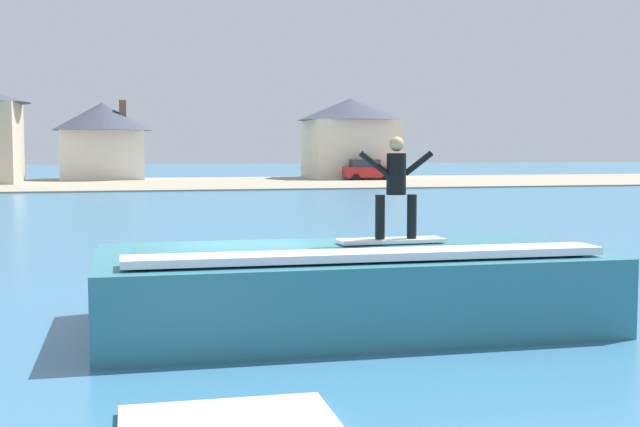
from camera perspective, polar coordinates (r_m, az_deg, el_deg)
The scene contains 9 objects.
ground_plane at distance 14.84m, azimuth -5.29°, elevation -7.05°, with size 260.00×260.00×0.00m, color teal.
wave_crest at distance 14.04m, azimuth 1.94°, elevation -4.94°, with size 8.18×4.06×1.41m.
surfboard at distance 13.86m, azimuth 4.83°, elevation -1.84°, with size 1.78×0.58×0.06m.
surfer at distance 13.77m, azimuth 5.19°, elevation 2.13°, with size 1.26×0.32×1.67m.
shoreline_bank at distance 67.62m, azimuth -11.31°, elevation 2.00°, with size 120.00×22.29×0.11m.
car_far_shore at distance 72.59m, azimuth 3.24°, elevation 2.96°, with size 4.22×2.27×1.86m.
house_gabled_white at distance 77.20m, azimuth 2.09°, elevation 5.35°, with size 9.79×9.79×7.36m.
house_small_cottage at distance 76.30m, azimuth -14.51°, elevation 5.20°, with size 8.67×8.67×7.00m.
whitewater_patch at distance 9.13m, azimuth -6.16°, elevation -14.20°, with size 2.28×1.72×0.10m.
Camera 1 is at (-1.92, -14.41, 2.99)m, focal length 47.22 mm.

